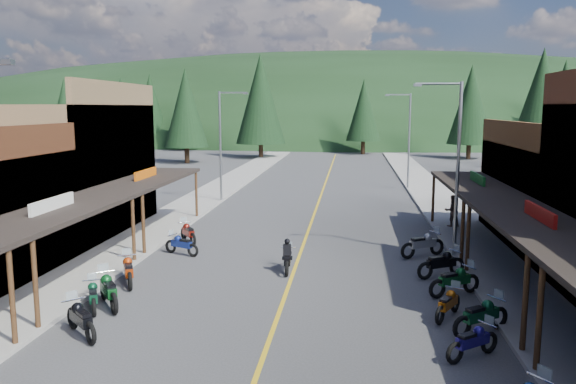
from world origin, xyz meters
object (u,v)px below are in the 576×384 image
(bike_west_9, at_px, (128,269))
(bike_east_6, at_px, (473,340))
(streetlight_3, at_px, (407,136))
(pine_11, at_px, (541,104))
(shop_west_3, at_px, (56,169))
(pine_4, at_px, (471,104))
(bike_west_7, at_px, (93,294))
(pine_9, at_px, (558,112))
(pine_7, at_px, (151,105))
(pine_5, at_px, (564,100))
(pedestrian_east_b, at_px, (452,211))
(bike_east_9, at_px, (455,279))
(pine_1, at_px, (186,105))
(bike_east_11, at_px, (423,243))
(streetlight_1, at_px, (222,141))
(pine_3, at_px, (364,110))
(bike_east_8, at_px, (448,302))
(bike_east_10, at_px, (441,262))
(streetlight_2, at_px, (455,162))
(bike_east_7, at_px, (481,314))
(bike_west_11, at_px, (188,232))
(pine_2, at_px, (260,99))
(bike_west_8, at_px, (108,289))
(pine_10, at_px, (186,108))
(pine_8, at_px, (122,116))
(bike_west_10, at_px, (181,244))
(bike_west_6, at_px, (81,318))
(pine_0, at_px, (65,110))
(rider_on_bike, at_px, (288,258))

(bike_west_9, relative_size, bike_east_6, 1.15)
(streetlight_3, relative_size, pine_11, 0.65)
(shop_west_3, distance_m, pine_4, 58.27)
(bike_west_7, height_order, bike_west_9, bike_west_9)
(pine_9, bearing_deg, pine_7, 151.03)
(pine_5, bearing_deg, pedestrian_east_b, -114.25)
(pine_11, xyz_separation_m, bike_east_9, (-13.81, -35.32, -6.56))
(bike_west_7, distance_m, bike_east_6, 12.34)
(pine_1, relative_size, bike_east_11, 5.35)
(streetlight_1, xyz_separation_m, pine_11, (26.95, 16.00, 2.73))
(pine_3, xyz_separation_m, bike_west_9, (-10.24, -63.41, -5.86))
(bike_west_7, height_order, bike_east_8, bike_east_8)
(shop_west_3, distance_m, bike_east_6, 24.17)
(bike_east_10, bearing_deg, pedestrian_east_b, 137.91)
(bike_east_8, distance_m, pedestrian_east_b, 14.35)
(streetlight_1, xyz_separation_m, pine_9, (30.95, 23.00, 1.92))
(streetlight_2, distance_m, pine_11, 32.83)
(streetlight_3, xyz_separation_m, pine_1, (-30.95, 40.00, 2.78))
(bike_west_9, xyz_separation_m, bike_east_7, (12.60, -3.41, -0.00))
(pine_1, distance_m, bike_east_6, 78.77)
(bike_west_11, bearing_deg, streetlight_2, -40.92)
(bike_east_9, bearing_deg, bike_west_7, -107.54)
(pine_2, relative_size, bike_east_10, 6.23)
(pine_7, bearing_deg, streetlight_3, -49.74)
(pine_1, height_order, bike_west_8, pine_1)
(pine_3, distance_m, pine_9, 29.00)
(streetlight_3, xyz_separation_m, pine_7, (-38.95, 46.00, 2.78))
(bike_west_8, bearing_deg, pine_9, 20.36)
(pine_10, height_order, pine_11, pine_11)
(bike_east_6, bearing_deg, pine_8, 175.99)
(shop_west_3, distance_m, pine_2, 47.07)
(bike_east_11, bearing_deg, bike_west_10, -117.03)
(streetlight_2, height_order, pine_7, pine_7)
(bike_west_6, bearing_deg, bike_east_6, -47.10)
(streetlight_1, bearing_deg, pine_1, 109.55)
(pine_0, bearing_deg, pine_11, -21.80)
(streetlight_1, xyz_separation_m, pine_2, (-3.05, 36.00, 3.53))
(pine_8, xyz_separation_m, pedestrian_east_b, (30.09, -25.53, -4.92))
(pine_5, bearing_deg, streetlight_2, -112.91)
(bike_west_10, relative_size, bike_east_10, 0.86)
(pine_4, xyz_separation_m, bike_west_8, (-23.94, -59.89, -6.57))
(pine_0, bearing_deg, bike_west_6, -61.96)
(bike_east_6, bearing_deg, bike_east_10, 140.62)
(bike_east_9, bearing_deg, bike_west_8, -108.53)
(pine_3, bearing_deg, pine_7, 164.48)
(bike_east_9, xyz_separation_m, bike_east_11, (-0.50, 5.37, 0.04))
(streetlight_2, height_order, bike_east_6, streetlight_2)
(bike_east_7, bearing_deg, streetlight_1, 175.32)
(bike_east_11, bearing_deg, pine_3, 150.00)
(rider_on_bike, bearing_deg, pine_4, 67.83)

